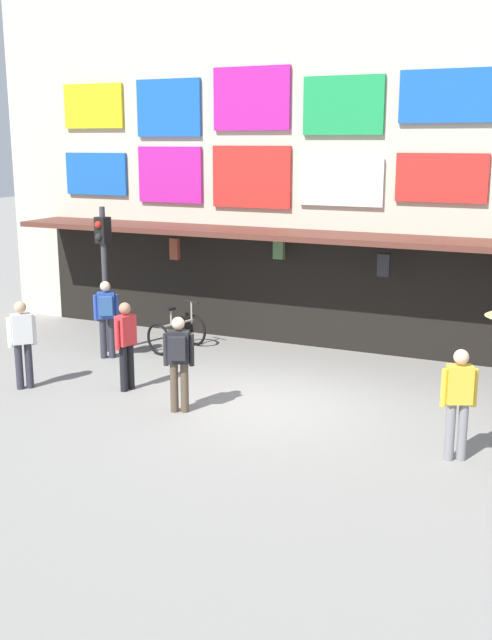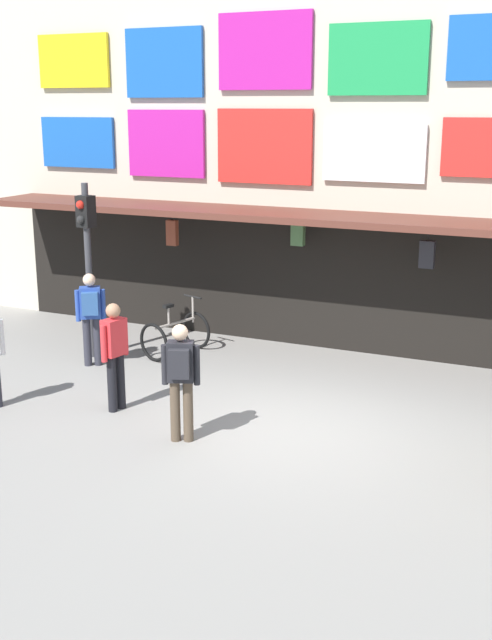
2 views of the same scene
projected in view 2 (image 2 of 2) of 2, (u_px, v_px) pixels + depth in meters
name	position (u px, v px, depth m)	size (l,w,h in m)	color
ground_plane	(289.00, 427.00, 11.65)	(80.00, 80.00, 0.00)	gray
shopfront	(384.00, 137.00, 14.63)	(18.00, 2.60, 8.00)	beige
traffic_light_near	(87.00, 243.00, 14.36)	(0.31, 0.34, 3.20)	#38383D
bicycle_parked	(176.00, 334.00, 14.94)	(1.02, 1.32, 1.05)	black
pedestrian_in_yellow	(91.00, 313.00, 14.15)	(0.48, 0.47, 1.68)	#2D2D38
pedestrian_in_red	(181.00, 374.00, 10.92)	(0.50, 0.44, 1.68)	brown
pedestrian_in_green	(115.00, 351.00, 12.09)	(0.29, 0.52, 1.68)	black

